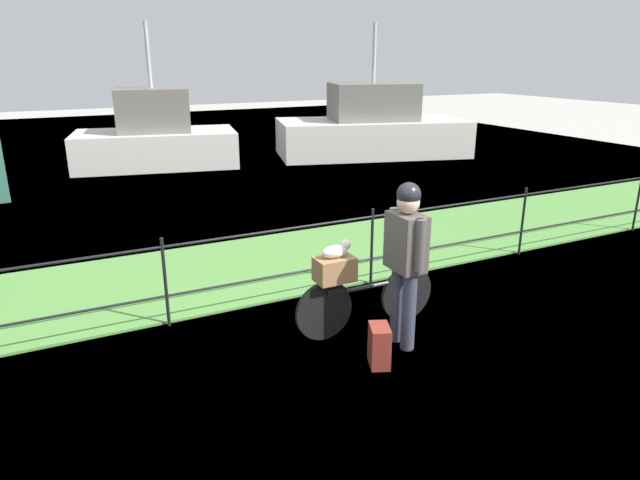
# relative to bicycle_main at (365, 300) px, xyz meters

# --- Properties ---
(ground_plane) EXTENTS (60.00, 60.00, 0.00)m
(ground_plane) POSITION_rel_bicycle_main_xyz_m (-0.58, -0.91, -0.33)
(ground_plane) COLOR #B2ADA3
(grass_strip) EXTENTS (27.00, 2.40, 0.03)m
(grass_strip) POSITION_rel_bicycle_main_xyz_m (-0.58, 2.27, -0.32)
(grass_strip) COLOR #569342
(grass_strip) RESTS_ON ground
(harbor_water) EXTENTS (30.00, 30.00, 0.00)m
(harbor_water) POSITION_rel_bicycle_main_xyz_m (-0.58, 10.20, -0.33)
(harbor_water) COLOR #426684
(harbor_water) RESTS_ON ground
(iron_fence) EXTENTS (18.04, 0.04, 1.01)m
(iron_fence) POSITION_rel_bicycle_main_xyz_m (-0.58, 1.02, 0.26)
(iron_fence) COLOR black
(iron_fence) RESTS_ON ground
(bicycle_main) EXTENTS (1.65, 0.16, 0.63)m
(bicycle_main) POSITION_rel_bicycle_main_xyz_m (0.00, 0.00, 0.00)
(bicycle_main) COLOR black
(bicycle_main) RESTS_ON ground
(wooden_crate) EXTENTS (0.40, 0.26, 0.25)m
(wooden_crate) POSITION_rel_bicycle_main_xyz_m (-0.37, 0.00, 0.42)
(wooden_crate) COLOR olive
(wooden_crate) RESTS_ON bicycle_main
(terrier_dog) EXTENTS (0.32, 0.14, 0.18)m
(terrier_dog) POSITION_rel_bicycle_main_xyz_m (-0.34, 0.00, 0.62)
(terrier_dog) COLOR silver
(terrier_dog) RESTS_ON wooden_crate
(cyclist_person) EXTENTS (0.26, 0.54, 1.68)m
(cyclist_person) POSITION_rel_bicycle_main_xyz_m (0.17, -0.45, 0.67)
(cyclist_person) COLOR #383D51
(cyclist_person) RESTS_ON ground
(backpack_on_paving) EXTENTS (0.27, 0.33, 0.40)m
(backpack_on_paving) POSITION_rel_bicycle_main_xyz_m (-0.26, -0.69, -0.13)
(backpack_on_paving) COLOR maroon
(backpack_on_paving) RESTS_ON ground
(moored_boat_near) EXTENTS (4.42, 2.89, 3.60)m
(moored_boat_near) POSITION_rel_bicycle_main_xyz_m (-0.08, 10.50, 0.39)
(moored_boat_near) COLOR silver
(moored_boat_near) RESTS_ON ground
(moored_boat_far) EXTENTS (5.82, 3.76, 3.65)m
(moored_boat_far) POSITION_rel_bicycle_main_xyz_m (5.89, 9.41, 0.42)
(moored_boat_far) COLOR silver
(moored_boat_far) RESTS_ON ground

